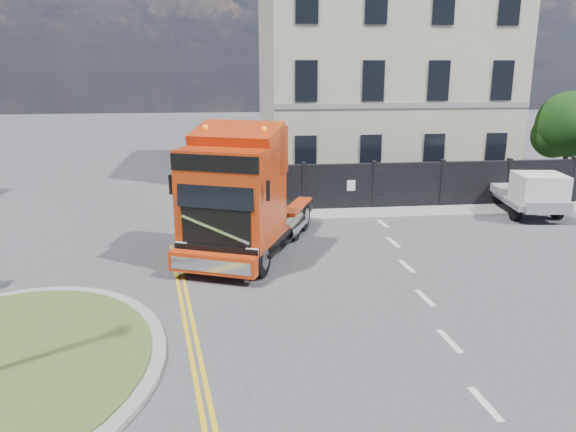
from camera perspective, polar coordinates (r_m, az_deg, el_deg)
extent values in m
plane|color=#424244|center=(15.19, 2.58, -8.22)|extent=(120.00, 120.00, 0.00)
cube|color=black|center=(24.72, 13.16, 3.04)|extent=(18.00, 0.25, 2.00)
cube|color=beige|center=(31.37, 9.02, 14.04)|extent=(12.00, 10.00, 11.00)
cylinder|color=#382619|center=(31.10, 26.28, 4.68)|extent=(0.24, 0.24, 2.40)
sphere|color=black|center=(30.85, 26.72, 8.33)|extent=(3.20, 3.20, 3.20)
sphere|color=black|center=(30.98, 25.41, 7.38)|extent=(2.20, 2.20, 2.20)
cube|color=gray|center=(24.11, 13.73, 0.41)|extent=(20.00, 1.60, 0.12)
cube|color=black|center=(19.08, -3.53, -0.81)|extent=(4.86, 7.05, 0.47)
cube|color=#BF320D|center=(17.06, -5.63, 2.28)|extent=(3.44, 3.50, 2.92)
cube|color=#BF320D|center=(17.85, -4.45, 6.80)|extent=(2.77, 1.86, 1.46)
cube|color=black|center=(15.77, -7.43, 2.71)|extent=(2.15, 0.93, 1.09)
cube|color=#BF320D|center=(16.05, -7.65, -4.83)|extent=(2.55, 1.33, 0.57)
cylinder|color=black|center=(17.23, -9.99, -3.63)|extent=(0.72, 1.13, 1.08)
cylinder|color=gray|center=(17.23, -9.99, -3.63)|extent=(0.57, 0.69, 0.60)
cylinder|color=black|center=(16.41, -2.87, -4.37)|extent=(0.72, 1.13, 1.08)
cylinder|color=gray|center=(16.41, -2.87, -4.37)|extent=(0.57, 0.69, 0.60)
cylinder|color=black|center=(20.47, -5.54, -0.44)|extent=(0.72, 1.13, 1.08)
cylinder|color=gray|center=(20.47, -5.54, -0.44)|extent=(0.57, 0.69, 0.60)
cylinder|color=black|center=(19.78, 0.56, -0.92)|extent=(0.72, 1.13, 1.08)
cylinder|color=gray|center=(19.78, 0.56, -0.92)|extent=(0.57, 0.69, 0.60)
cylinder|color=black|center=(21.59, -4.34, 0.42)|extent=(0.72, 1.13, 1.08)
cylinder|color=gray|center=(21.59, -4.34, 0.42)|extent=(0.57, 0.69, 0.60)
cylinder|color=black|center=(20.95, 1.46, -0.01)|extent=(0.72, 1.13, 1.08)
cylinder|color=gray|center=(20.95, 1.46, -0.01)|extent=(0.57, 0.69, 0.60)
cube|color=gray|center=(25.56, 22.44, 1.88)|extent=(2.32, 4.68, 0.23)
cube|color=silver|center=(24.25, 24.15, 2.51)|extent=(1.97, 1.89, 1.22)
cylinder|color=black|center=(24.02, 22.08, 0.31)|extent=(0.23, 0.65, 0.65)
cylinder|color=black|center=(24.91, 25.68, 0.42)|extent=(0.23, 0.65, 0.65)
cylinder|color=black|center=(26.44, 19.25, 1.87)|extent=(0.23, 0.65, 0.65)
cylinder|color=black|center=(27.25, 22.62, 1.92)|extent=(0.23, 0.65, 0.65)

